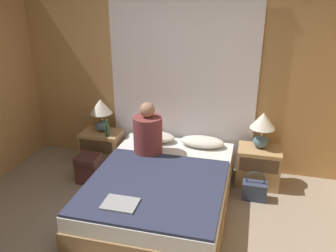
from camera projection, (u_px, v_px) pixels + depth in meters
The scene contains 15 objects.
wall_back at pixel (183, 75), 4.57m from camera, with size 4.46×0.06×2.50m.
curtain_panel at pixel (182, 82), 4.54m from camera, with size 2.09×0.02×2.35m.
bed at pixel (161, 190), 3.97m from camera, with size 1.46×1.99×0.41m.
nightstand_left at pixel (102, 148), 4.86m from camera, with size 0.52×0.38×0.49m.
nightstand_right at pixel (258, 166), 4.39m from camera, with size 0.52×0.38×0.49m.
lamp_left at pixel (101, 111), 4.69m from camera, with size 0.30×0.30×0.45m.
lamp_right at pixel (263, 125), 4.23m from camera, with size 0.30×0.30×0.45m.
pillow_left at pixel (154, 137), 4.67m from camera, with size 0.56×0.30×0.12m.
pillow_right at pixel (202, 142), 4.52m from camera, with size 0.56×0.30×0.12m.
blanket_on_bed at pixel (154, 186), 3.64m from camera, with size 1.40×1.39×0.03m.
person_left_in_bed at pixel (148, 133), 4.26m from camera, with size 0.35×0.35×0.65m.
beer_bottle_on_left_stand at pixel (107, 129), 4.61m from camera, with size 0.06×0.06×0.23m.
laptop_on_bed at pixel (120, 204), 3.31m from camera, with size 0.33×0.25×0.02m.
backpack_on_floor at pixel (89, 167), 4.46m from camera, with size 0.28×0.28×0.36m.
handbag_on_floor at pixel (254, 190), 4.13m from camera, with size 0.28×0.16×0.36m.
Camera 1 is at (0.90, -2.44, 2.39)m, focal length 38.00 mm.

